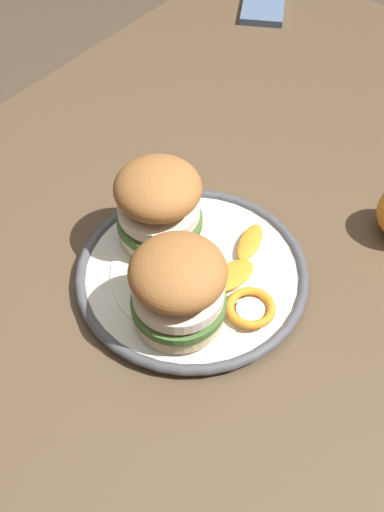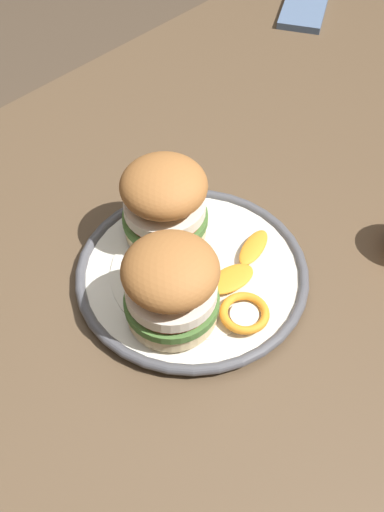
% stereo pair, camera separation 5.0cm
% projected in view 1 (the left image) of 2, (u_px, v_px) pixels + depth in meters
% --- Properties ---
extents(ground_plane, '(8.00, 8.00, 0.00)m').
position_uv_depth(ground_plane, '(214.00, 477.00, 1.27)').
color(ground_plane, '#4C3D2D').
extents(dining_table, '(1.32, 0.90, 0.70)m').
position_uv_depth(dining_table, '(227.00, 303.00, 0.80)').
color(dining_table, brown).
rests_on(dining_table, ground).
extents(dinner_plate, '(0.27, 0.27, 0.02)m').
position_uv_depth(dinner_plate, '(192.00, 273.00, 0.70)').
color(dinner_plate, silver).
rests_on(dinner_plate, dining_table).
extents(sandwich_half_left, '(0.14, 0.14, 0.10)m').
position_uv_depth(sandwich_half_left, '(178.00, 287.00, 0.62)').
color(sandwich_half_left, beige).
rests_on(sandwich_half_left, dinner_plate).
extents(sandwich_half_right, '(0.14, 0.14, 0.10)m').
position_uv_depth(sandwich_half_right, '(159.00, 203.00, 0.69)').
color(sandwich_half_right, beige).
rests_on(sandwich_half_right, dinner_plate).
extents(orange_peel_curled, '(0.06, 0.06, 0.01)m').
position_uv_depth(orange_peel_curled, '(251.00, 308.00, 0.66)').
color(orange_peel_curled, orange).
rests_on(orange_peel_curled, dinner_plate).
extents(orange_peel_strip_long, '(0.06, 0.04, 0.01)m').
position_uv_depth(orange_peel_strip_long, '(250.00, 242.00, 0.72)').
color(orange_peel_strip_long, orange).
rests_on(orange_peel_strip_long, dinner_plate).
extents(orange_peel_strip_short, '(0.06, 0.04, 0.01)m').
position_uv_depth(orange_peel_strip_short, '(232.00, 275.00, 0.69)').
color(orange_peel_strip_short, orange).
rests_on(orange_peel_strip_short, dinner_plate).
extents(folded_napkin, '(0.15, 0.13, 0.01)m').
position_uv_depth(folded_napkin, '(264.00, 5.00, 1.10)').
color(folded_napkin, slate).
rests_on(folded_napkin, dining_table).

